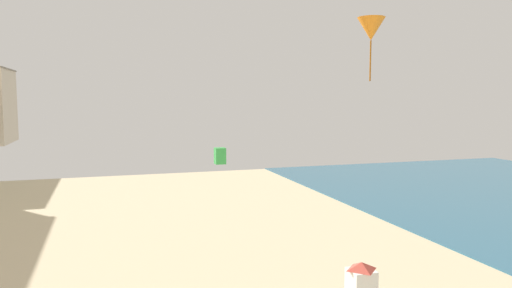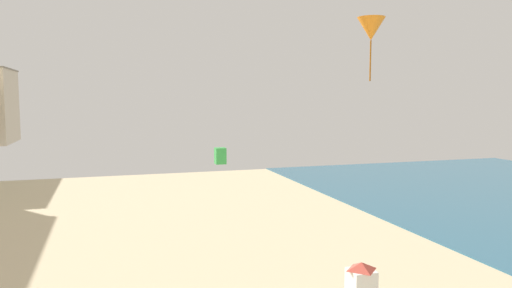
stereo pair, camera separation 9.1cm
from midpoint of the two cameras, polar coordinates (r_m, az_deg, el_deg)
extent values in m
cube|color=white|center=(22.98, 12.28, -15.55)|extent=(1.10, 1.10, 1.00)
pyramid|color=#D14C3D|center=(22.75, 12.31, -13.96)|extent=(1.10, 1.10, 0.35)
cube|color=green|center=(26.59, -4.40, -1.41)|extent=(0.57, 0.57, 0.90)
cone|color=orange|center=(21.67, 13.39, 13.16)|extent=(1.19, 1.19, 0.98)
cylinder|color=#A75C15|center=(21.52, 13.31, 9.59)|extent=(0.07, 0.07, 1.73)
camera|label=1|loc=(0.05, -90.12, -0.01)|focal=33.68mm
camera|label=2|loc=(0.05, 89.88, 0.01)|focal=33.68mm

